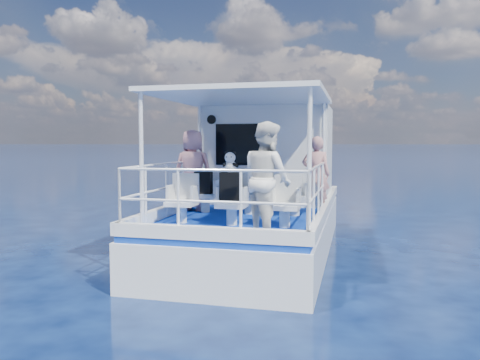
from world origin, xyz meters
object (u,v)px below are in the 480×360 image
object	(u,v)px
passenger_stbd_aft	(267,179)
panda	(230,162)
backpack_center	(231,188)
passenger_port_fwd	(193,170)

from	to	relation	value
passenger_stbd_aft	panda	world-z (taller)	passenger_stbd_aft
passenger_stbd_aft	backpack_center	xyz separation A→B (m)	(-0.75, 0.70, -0.21)
passenger_stbd_aft	panda	xyz separation A→B (m)	(-0.76, 0.72, 0.22)
backpack_center	passenger_port_fwd	bearing A→B (deg)	128.56
backpack_center	passenger_stbd_aft	bearing A→B (deg)	-43.03
passenger_stbd_aft	backpack_center	world-z (taller)	passenger_stbd_aft
passenger_port_fwd	backpack_center	distance (m)	1.96
passenger_port_fwd	backpack_center	bearing A→B (deg)	127.40
passenger_port_fwd	panda	bearing A→B (deg)	127.58
backpack_center	panda	world-z (taller)	panda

